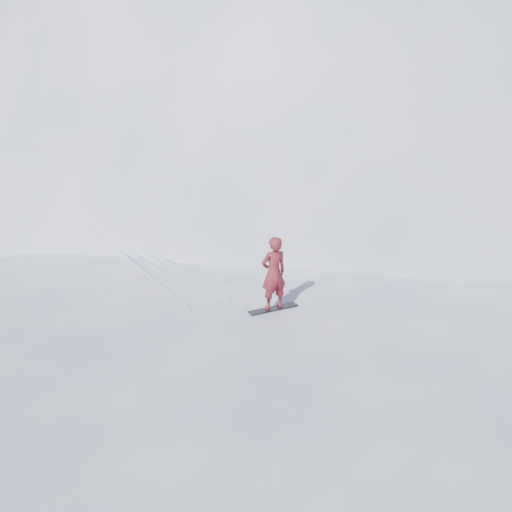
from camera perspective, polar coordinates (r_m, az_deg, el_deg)
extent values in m
plane|color=white|center=(10.72, -0.78, -23.89)|extent=(400.00, 400.00, 0.00)
ellipsoid|color=white|center=(13.25, -2.34, -14.84)|extent=(36.00, 28.00, 4.80)
ellipsoid|color=white|center=(42.45, 11.68, 7.62)|extent=(60.00, 56.00, 56.00)
ellipsoid|color=white|center=(31.21, 0.51, 4.45)|extent=(28.00, 24.00, 18.00)
ellipsoid|color=white|center=(15.14, -17.74, -11.29)|extent=(7.00, 6.30, 1.00)
ellipsoid|color=white|center=(16.89, 15.47, -7.96)|extent=(4.00, 3.60, 0.60)
cube|color=black|center=(11.46, 2.17, -6.57)|extent=(1.33, 0.28, 0.02)
imported|color=maroon|center=(11.11, 2.22, -2.17)|extent=(0.68, 0.46, 1.84)
cube|color=silver|center=(14.12, -13.22, -2.25)|extent=(0.79, 5.96, 0.04)
cube|color=silver|center=(14.22, -11.27, -1.97)|extent=(1.15, 5.91, 0.04)
cube|color=silver|center=(14.31, -9.83, -1.77)|extent=(1.21, 5.90, 0.04)
cube|color=silver|center=(14.41, -8.32, -1.55)|extent=(1.82, 5.75, 0.04)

